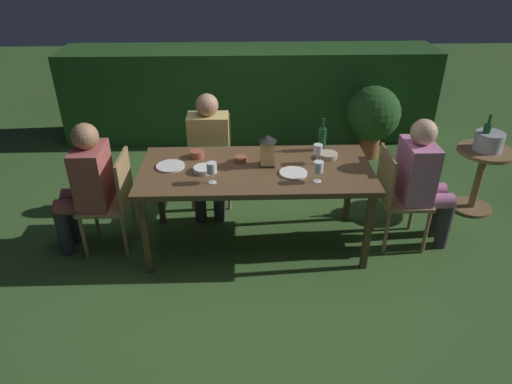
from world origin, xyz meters
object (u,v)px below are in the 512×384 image
(person_in_pink, at_px, (422,178))
(bowl_bread, at_px, (204,169))
(wine_glass_a, at_px, (318,150))
(bowl_salad, at_px, (328,155))
(chair_head_near, at_px, (113,198))
(chair_side_right_a, at_px, (211,155))
(bowl_olives, at_px, (197,154))
(plate_a, at_px, (293,173))
(potted_plant_by_hedge, at_px, (373,115))
(person_in_rust, at_px, (86,183))
(bowl_dip, at_px, (241,159))
(dining_table, at_px, (256,174))
(side_table, at_px, (481,170))
(ice_bucket, at_px, (489,140))
(green_bottle_on_table, at_px, (322,138))
(person_in_mustard, at_px, (209,149))
(wine_glass_b, at_px, (318,168))
(chair_head_far, at_px, (396,194))
(lantern_centerpiece, at_px, (267,149))
(wine_glass_c, at_px, (212,169))
(plate_b, at_px, (170,166))

(person_in_pink, height_order, bowl_bread, person_in_pink)
(wine_glass_a, distance_m, bowl_salad, 0.18)
(chair_head_near, xyz_separation_m, chair_side_right_a, (0.77, 0.82, 0.00))
(bowl_olives, bearing_deg, wine_glass_a, -8.50)
(plate_a, relative_size, bowl_olives, 1.86)
(bowl_salad, relative_size, potted_plant_by_hedge, 0.18)
(person_in_rust, xyz_separation_m, bowl_dip, (1.26, 0.13, 0.13))
(dining_table, distance_m, side_table, 2.25)
(plate_a, xyz_separation_m, ice_bucket, (1.88, 0.63, -0.02))
(ice_bucket, relative_size, potted_plant_by_hedge, 0.40)
(chair_side_right_a, relative_size, green_bottle_on_table, 3.00)
(green_bottle_on_table, bearing_deg, bowl_salad, -78.90)
(dining_table, xyz_separation_m, plate_a, (0.29, -0.11, 0.06))
(plate_a, distance_m, side_table, 2.01)
(person_in_mustard, relative_size, side_table, 1.79)
(wine_glass_b, relative_size, potted_plant_by_hedge, 0.19)
(dining_table, distance_m, wine_glass_b, 0.55)
(chair_head_far, bearing_deg, chair_head_near, 180.00)
(person_in_rust, distance_m, plate_a, 1.69)
(green_bottle_on_table, height_order, wine_glass_b, green_bottle_on_table)
(wine_glass_b, bearing_deg, bowl_bread, 167.81)
(dining_table, bearing_deg, lantern_centerpiece, 29.12)
(wine_glass_c, relative_size, plate_b, 0.73)
(bowl_olives, xyz_separation_m, bowl_dip, (0.37, -0.09, -0.01))
(wine_glass_a, bearing_deg, person_in_mustard, 149.00)
(wine_glass_c, distance_m, plate_a, 0.65)
(chair_head_far, relative_size, plate_b, 3.77)
(plate_a, bearing_deg, bowl_bread, 175.37)
(wine_glass_a, distance_m, bowl_bread, 0.94)
(bowl_bread, bearing_deg, lantern_centerpiece, 11.44)
(dining_table, xyz_separation_m, bowl_dip, (-0.12, 0.13, 0.08))
(bowl_dip, bearing_deg, person_in_rust, -174.35)
(plate_a, bearing_deg, lantern_centerpiece, 141.16)
(dining_table, relative_size, plate_a, 8.53)
(bowl_bread, relative_size, potted_plant_by_hedge, 0.19)
(bowl_olives, xyz_separation_m, ice_bucket, (2.67, 0.30, -0.04))
(wine_glass_a, height_order, plate_b, wine_glass_a)
(plate_b, distance_m, side_table, 2.93)
(person_in_pink, distance_m, wine_glass_c, 1.76)
(chair_side_right_a, bearing_deg, chair_head_far, -27.03)
(chair_head_near, relative_size, bowl_olives, 7.32)
(side_table, bearing_deg, wine_glass_a, -164.77)
(chair_head_far, bearing_deg, potted_plant_by_hedge, 82.20)
(bowl_dip, bearing_deg, wine_glass_a, -5.05)
(bowl_salad, bearing_deg, potted_plant_by_hedge, 62.77)
(person_in_mustard, relative_size, lantern_centerpiece, 4.34)
(dining_table, height_order, wine_glass_c, wine_glass_c)
(wine_glass_c, distance_m, ice_bucket, 2.63)
(wine_glass_c, bearing_deg, potted_plant_by_hedge, 48.39)
(lantern_centerpiece, distance_m, plate_a, 0.29)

